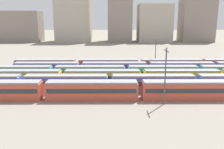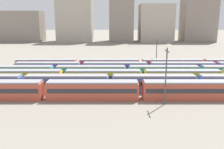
{
  "view_description": "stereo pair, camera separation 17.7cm",
  "coord_description": "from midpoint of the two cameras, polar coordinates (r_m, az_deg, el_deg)",
  "views": [
    {
      "loc": [
        16.93,
        -45.78,
        15.57
      ],
      "look_at": [
        17.32,
        13.0,
        2.04
      ],
      "focal_mm": 38.85,
      "sensor_mm": 36.0,
      "label": 1
    },
    {
      "loc": [
        17.11,
        -45.78,
        15.57
      ],
      "look_at": [
        17.32,
        13.0,
        2.04
      ],
      "focal_mm": 38.85,
      "sensor_mm": 36.0,
      "label": 2
    }
  ],
  "objects": [
    {
      "name": "train_track_2",
      "position": [
        60.23,
        16.1,
        -0.67
      ],
      "size": [
        93.6,
        3.06,
        3.75
      ],
      "color": "yellow",
      "rests_on": "ground_plane"
    },
    {
      "name": "train_track_1",
      "position": [
        55.97,
        19.26,
        -1.91
      ],
      "size": [
        112.5,
        3.06,
        3.75
      ],
      "color": "#4C70BC",
      "rests_on": "ground_plane"
    },
    {
      "name": "distant_building_3",
      "position": [
        174.41,
        10.05,
        11.82
      ],
      "size": [
        22.57,
        19.42,
        25.34
      ],
      "primitive_type": "cube",
      "color": "#B2A899",
      "rests_on": "ground_plane"
    },
    {
      "name": "train_track_5",
      "position": [
        78.11,
        20.53,
        2.06
      ],
      "size": [
        112.5,
        3.06,
        3.75
      ],
      "color": "#BC4C38",
      "rests_on": "ground_plane"
    },
    {
      "name": "distant_building_2",
      "position": [
        171.88,
        1.96,
        14.25
      ],
      "size": [
        16.22,
        19.96,
        38.91
      ],
      "primitive_type": "cube",
      "color": "gray",
      "rests_on": "ground_plane"
    },
    {
      "name": "train_track_3",
      "position": [
        66.94,
        19.85,
        0.4
      ],
      "size": [
        112.5,
        3.06,
        3.75
      ],
      "color": "teal",
      "rests_on": "ground_plane"
    },
    {
      "name": "distant_building_1",
      "position": [
        173.58,
        -8.82,
        13.07
      ],
      "size": [
        23.52,
        21.34,
        32.69
      ],
      "primitive_type": "cube",
      "color": "#B2A899",
      "rests_on": "ground_plane"
    },
    {
      "name": "catenary_pole_1",
      "position": [
        77.06,
        10.3,
        5.05
      ],
      "size": [
        0.24,
        3.2,
        9.41
      ],
      "color": "#4C4C51",
      "rests_on": "ground_plane"
    },
    {
      "name": "distant_building_4",
      "position": [
        181.81,
        19.45,
        12.47
      ],
      "size": [
        21.85,
        16.74,
        32.53
      ],
      "primitive_type": "cube",
      "color": "gray",
      "rests_on": "ground_plane"
    },
    {
      "name": "distant_building_0",
      "position": [
        182.86,
        -20.6,
        10.53
      ],
      "size": [
        28.75,
        15.68,
        20.8
      ],
      "primitive_type": "cube",
      "color": "gray",
      "rests_on": "ground_plane"
    },
    {
      "name": "ground_plane",
      "position": [
        63.14,
        -15.85,
        -1.82
      ],
      "size": [
        600.0,
        600.0,
        0.0
      ],
      "primitive_type": "plane",
      "color": "gray"
    },
    {
      "name": "catenary_pole_0",
      "position": [
        44.93,
        12.5,
        0.18
      ],
      "size": [
        0.24,
        3.2,
        10.62
      ],
      "color": "#4C4C51",
      "rests_on": "ground_plane"
    },
    {
      "name": "train_track_4",
      "position": [
        68.76,
        8.53,
        1.35
      ],
      "size": [
        74.7,
        3.06,
        3.75
      ],
      "color": "#6B429E",
      "rests_on": "ground_plane"
    },
    {
      "name": "train_track_0",
      "position": [
        47.92,
        -4.67,
        -3.65
      ],
      "size": [
        55.8,
        3.06,
        3.75
      ],
      "color": "#BC4C38",
      "rests_on": "ground_plane"
    }
  ]
}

